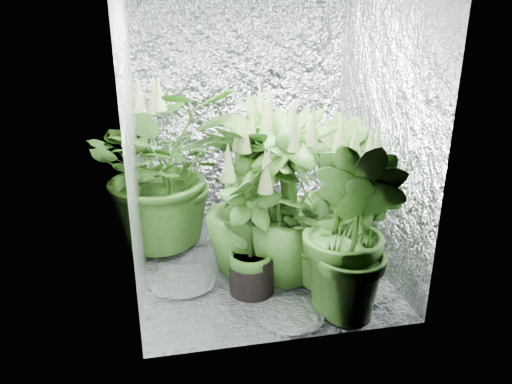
{
  "coord_description": "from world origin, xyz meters",
  "views": [
    {
      "loc": [
        -0.64,
        -2.99,
        1.75
      ],
      "look_at": [
        -0.04,
        0.0,
        0.57
      ],
      "focal_mm": 35.0,
      "sensor_mm": 36.0,
      "label": 1
    }
  ],
  "objects_px": {
    "plant_b": "(261,177)",
    "plant_d": "(248,201)",
    "plant_g": "(352,232)",
    "plant_c": "(334,190)",
    "plant_h": "(286,200)",
    "plant_e": "(329,228)",
    "plant_f": "(251,230)",
    "plant_a": "(161,168)",
    "circulation_fan": "(321,213)"
  },
  "relations": [
    {
      "from": "plant_c",
      "to": "plant_d",
      "type": "xyz_separation_m",
      "value": [
        -0.65,
        -0.16,
        0.03
      ]
    },
    {
      "from": "plant_a",
      "to": "circulation_fan",
      "type": "height_order",
      "value": "plant_a"
    },
    {
      "from": "plant_a",
      "to": "plant_f",
      "type": "distance_m",
      "value": 0.94
    },
    {
      "from": "plant_b",
      "to": "plant_h",
      "type": "distance_m",
      "value": 0.52
    },
    {
      "from": "plant_d",
      "to": "circulation_fan",
      "type": "bearing_deg",
      "value": 35.96
    },
    {
      "from": "plant_c",
      "to": "circulation_fan",
      "type": "xyz_separation_m",
      "value": [
        0.04,
        0.34,
        -0.33
      ]
    },
    {
      "from": "plant_g",
      "to": "plant_h",
      "type": "bearing_deg",
      "value": 116.91
    },
    {
      "from": "plant_b",
      "to": "circulation_fan",
      "type": "relative_size",
      "value": 3.1
    },
    {
      "from": "plant_e",
      "to": "plant_d",
      "type": "bearing_deg",
      "value": 149.36
    },
    {
      "from": "circulation_fan",
      "to": "plant_g",
      "type": "bearing_deg",
      "value": -109.46
    },
    {
      "from": "plant_a",
      "to": "plant_g",
      "type": "bearing_deg",
      "value": -48.11
    },
    {
      "from": "plant_e",
      "to": "plant_g",
      "type": "relative_size",
      "value": 0.83
    },
    {
      "from": "circulation_fan",
      "to": "plant_a",
      "type": "bearing_deg",
      "value": 170.01
    },
    {
      "from": "plant_h",
      "to": "circulation_fan",
      "type": "distance_m",
      "value": 0.86
    },
    {
      "from": "plant_h",
      "to": "plant_g",
      "type": "bearing_deg",
      "value": -63.09
    },
    {
      "from": "plant_a",
      "to": "plant_g",
      "type": "xyz_separation_m",
      "value": [
        1.02,
        -1.14,
        -0.08
      ]
    },
    {
      "from": "plant_a",
      "to": "plant_h",
      "type": "distance_m",
      "value": 1.0
    },
    {
      "from": "plant_a",
      "to": "plant_g",
      "type": "relative_size",
      "value": 1.17
    },
    {
      "from": "plant_f",
      "to": "plant_g",
      "type": "height_order",
      "value": "plant_g"
    },
    {
      "from": "plant_d",
      "to": "circulation_fan",
      "type": "distance_m",
      "value": 0.92
    },
    {
      "from": "plant_b",
      "to": "plant_g",
      "type": "distance_m",
      "value": 1.06
    },
    {
      "from": "plant_b",
      "to": "plant_c",
      "type": "height_order",
      "value": "plant_b"
    },
    {
      "from": "plant_e",
      "to": "plant_f",
      "type": "relative_size",
      "value": 1.0
    },
    {
      "from": "plant_g",
      "to": "plant_h",
      "type": "xyz_separation_m",
      "value": [
        -0.25,
        0.5,
        0.01
      ]
    },
    {
      "from": "plant_g",
      "to": "circulation_fan",
      "type": "relative_size",
      "value": 3.05
    },
    {
      "from": "plant_b",
      "to": "plant_c",
      "type": "distance_m",
      "value": 0.53
    },
    {
      "from": "plant_b",
      "to": "plant_h",
      "type": "bearing_deg",
      "value": -84.35
    },
    {
      "from": "plant_e",
      "to": "plant_h",
      "type": "distance_m",
      "value": 0.33
    },
    {
      "from": "plant_c",
      "to": "circulation_fan",
      "type": "bearing_deg",
      "value": 83.81
    },
    {
      "from": "plant_f",
      "to": "circulation_fan",
      "type": "xyz_separation_m",
      "value": [
        0.71,
        0.75,
        -0.27
      ]
    },
    {
      "from": "plant_b",
      "to": "plant_f",
      "type": "relative_size",
      "value": 1.23
    },
    {
      "from": "plant_d",
      "to": "plant_f",
      "type": "height_order",
      "value": "plant_d"
    },
    {
      "from": "plant_f",
      "to": "plant_h",
      "type": "distance_m",
      "value": 0.31
    },
    {
      "from": "plant_c",
      "to": "plant_f",
      "type": "distance_m",
      "value": 0.79
    },
    {
      "from": "plant_c",
      "to": "plant_h",
      "type": "bearing_deg",
      "value": -146.97
    },
    {
      "from": "plant_c",
      "to": "plant_e",
      "type": "xyz_separation_m",
      "value": [
        -0.18,
        -0.43,
        -0.08
      ]
    },
    {
      "from": "plant_d",
      "to": "plant_e",
      "type": "distance_m",
      "value": 0.56
    },
    {
      "from": "plant_e",
      "to": "circulation_fan",
      "type": "bearing_deg",
      "value": 74.5
    },
    {
      "from": "plant_g",
      "to": "plant_e",
      "type": "bearing_deg",
      "value": 91.22
    },
    {
      "from": "plant_b",
      "to": "plant_d",
      "type": "relative_size",
      "value": 1.07
    },
    {
      "from": "plant_d",
      "to": "plant_e",
      "type": "xyz_separation_m",
      "value": [
        0.47,
        -0.28,
        -0.11
      ]
    },
    {
      "from": "plant_c",
      "to": "plant_h",
      "type": "height_order",
      "value": "plant_h"
    },
    {
      "from": "plant_h",
      "to": "circulation_fan",
      "type": "bearing_deg",
      "value": 53.2
    },
    {
      "from": "plant_b",
      "to": "circulation_fan",
      "type": "xyz_separation_m",
      "value": [
        0.51,
        0.1,
        -0.38
      ]
    },
    {
      "from": "plant_c",
      "to": "plant_d",
      "type": "bearing_deg",
      "value": -166.46
    },
    {
      "from": "plant_e",
      "to": "plant_h",
      "type": "bearing_deg",
      "value": 147.31
    },
    {
      "from": "plant_c",
      "to": "plant_a",
      "type": "bearing_deg",
      "value": 163.05
    },
    {
      "from": "plant_b",
      "to": "plant_g",
      "type": "bearing_deg",
      "value": -73.31
    },
    {
      "from": "plant_c",
      "to": "plant_g",
      "type": "bearing_deg",
      "value": -102.41
    },
    {
      "from": "plant_a",
      "to": "circulation_fan",
      "type": "distance_m",
      "value": 1.31
    }
  ]
}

